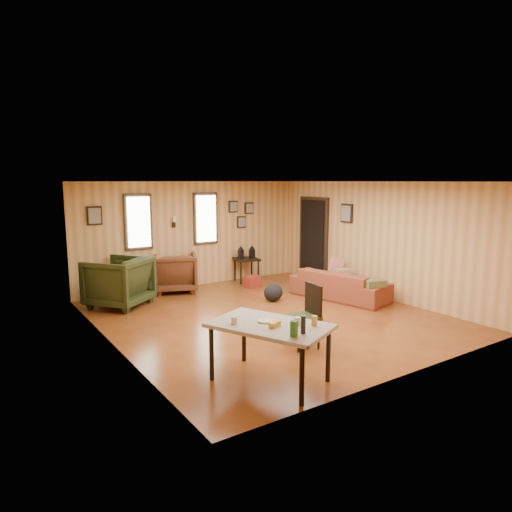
{
  "coord_description": "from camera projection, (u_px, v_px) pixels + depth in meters",
  "views": [
    {
      "loc": [
        -4.57,
        -6.47,
        2.42
      ],
      "look_at": [
        0.0,
        0.4,
        1.05
      ],
      "focal_mm": 32.0,
      "sensor_mm": 36.0,
      "label": 1
    }
  ],
  "objects": [
    {
      "name": "dining_chair",
      "position": [
        307.0,
        312.0,
        6.66
      ],
      "size": [
        0.47,
        0.47,
        0.93
      ],
      "rotation": [
        0.0,
        0.0,
        -0.12
      ],
      "color": "#263015",
      "rests_on": "ground"
    },
    {
      "name": "end_table",
      "position": [
        140.0,
        284.0,
        9.21
      ],
      "size": [
        0.58,
        0.54,
        0.63
      ],
      "rotation": [
        0.0,
        0.0,
        -0.2
      ],
      "color": "black",
      "rests_on": "ground"
    },
    {
      "name": "sofa",
      "position": [
        340.0,
        280.0,
        9.39
      ],
      "size": [
        1.06,
        2.11,
        0.79
      ],
      "primitive_type": "imported",
      "rotation": [
        0.0,
        0.0,
        1.81
      ],
      "color": "brown",
      "rests_on": "ground"
    },
    {
      "name": "cooler",
      "position": [
        252.0,
        282.0,
        10.46
      ],
      "size": [
        0.4,
        0.32,
        0.26
      ],
      "rotation": [
        0.0,
        0.0,
        0.17
      ],
      "color": "maroon",
      "rests_on": "ground"
    },
    {
      "name": "backpack",
      "position": [
        273.0,
        293.0,
        9.22
      ],
      "size": [
        0.48,
        0.4,
        0.36
      ],
      "rotation": [
        0.0,
        0.0,
        0.22
      ],
      "color": "black",
      "rests_on": "ground"
    },
    {
      "name": "recliner_green",
      "position": [
        119.0,
        280.0,
        8.79
      ],
      "size": [
        1.4,
        1.39,
        1.06
      ],
      "primitive_type": "imported",
      "rotation": [
        0.0,
        0.0,
        -2.48
      ],
      "color": "#263015",
      "rests_on": "ground"
    },
    {
      "name": "recliner_brown",
      "position": [
        175.0,
        271.0,
        10.01
      ],
      "size": [
        1.16,
        1.13,
        0.93
      ],
      "primitive_type": "imported",
      "rotation": [
        0.0,
        0.0,
        2.75
      ],
      "color": "#4F2B17",
      "rests_on": "ground"
    },
    {
      "name": "sofa_pillows",
      "position": [
        355.0,
        275.0,
        9.37
      ],
      "size": [
        0.83,
        1.76,
        0.36
      ],
      "rotation": [
        0.0,
        0.0,
        -0.29
      ],
      "color": "brown",
      "rests_on": "sofa"
    },
    {
      "name": "dining_table",
      "position": [
        271.0,
        329.0,
        5.47
      ],
      "size": [
        1.35,
        1.63,
        0.93
      ],
      "rotation": [
        0.0,
        0.0,
        0.42
      ],
      "color": "gray",
      "rests_on": "ground"
    },
    {
      "name": "side_table",
      "position": [
        246.0,
        257.0,
        10.96
      ],
      "size": [
        0.65,
        0.65,
        0.88
      ],
      "rotation": [
        0.0,
        0.0,
        -0.21
      ],
      "color": "black",
      "rests_on": "ground"
    },
    {
      "name": "room",
      "position": [
        268.0,
        248.0,
        8.33
      ],
      "size": [
        5.54,
        6.04,
        2.44
      ],
      "color": "brown",
      "rests_on": "ground"
    }
  ]
}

